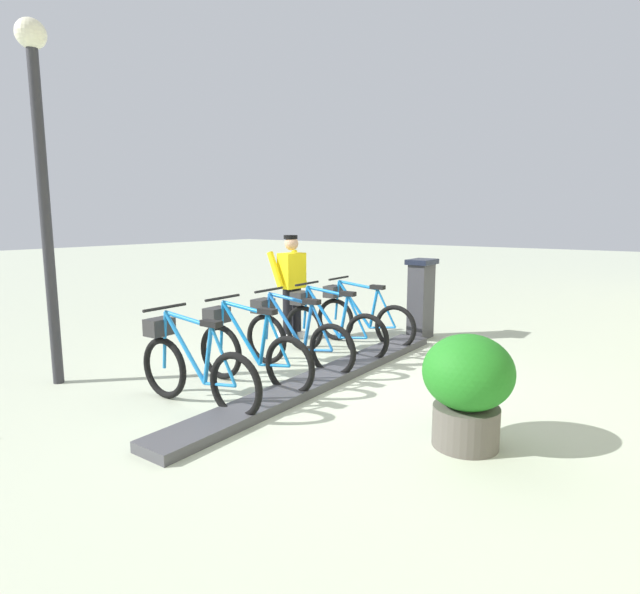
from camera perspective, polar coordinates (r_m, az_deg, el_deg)
ground_plane at (r=6.15m, az=0.38°, el=-9.46°), size 60.00×60.00×0.00m
dock_rail_base at (r=6.13m, az=0.38°, el=-9.02°), size 0.44×4.89×0.10m
payment_kiosk at (r=8.37m, az=11.17°, el=-0.04°), size 0.36×0.52×1.28m
bike_docked_0 at (r=7.87m, az=4.48°, el=-2.21°), size 1.72×0.54×1.02m
bike_docked_1 at (r=7.20m, az=1.08°, el=-3.23°), size 1.72×0.54×1.02m
bike_docked_2 at (r=6.56m, az=-3.02°, el=-4.43°), size 1.72×0.54×1.02m
bike_docked_3 at (r=5.96m, az=-7.98°, el=-5.85°), size 1.72×0.54×1.02m
bike_docked_4 at (r=5.43m, az=-14.02°, el=-7.50°), size 1.72×0.54×1.02m
worker_near_rack at (r=8.19m, az=-3.20°, el=1.62°), size 0.52×0.66×1.66m
lamp_post at (r=6.63m, az=-28.70°, el=13.87°), size 0.32×0.32×4.03m
planter_bush at (r=4.53m, az=16.11°, el=-9.36°), size 0.76×0.76×0.97m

